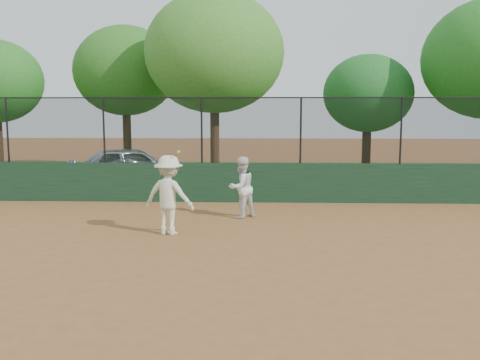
{
  "coord_description": "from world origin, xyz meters",
  "views": [
    {
      "loc": [
        1.24,
        -10.21,
        2.9
      ],
      "look_at": [
        0.8,
        2.2,
        1.2
      ],
      "focal_mm": 40.0,
      "sensor_mm": 36.0,
      "label": 1
    }
  ],
  "objects_px": {
    "parked_car": "(133,168)",
    "tree_2": "(214,53)",
    "tree_3": "(368,94)",
    "player_second": "(241,187)",
    "player_main": "(169,195)",
    "tree_1": "(125,71)"
  },
  "relations": [
    {
      "from": "parked_car",
      "to": "tree_3",
      "type": "height_order",
      "value": "tree_3"
    },
    {
      "from": "player_second",
      "to": "parked_car",
      "type": "bearing_deg",
      "value": -91.55
    },
    {
      "from": "player_second",
      "to": "tree_2",
      "type": "distance_m",
      "value": 7.98
    },
    {
      "from": "player_second",
      "to": "tree_1",
      "type": "bearing_deg",
      "value": -102.04
    },
    {
      "from": "player_second",
      "to": "tree_1",
      "type": "distance_m",
      "value": 11.34
    },
    {
      "from": "parked_car",
      "to": "tree_2",
      "type": "distance_m",
      "value": 5.36
    },
    {
      "from": "tree_2",
      "to": "tree_3",
      "type": "xyz_separation_m",
      "value": [
        6.09,
        1.39,
        -1.5
      ]
    },
    {
      "from": "tree_1",
      "to": "tree_2",
      "type": "bearing_deg",
      "value": -32.86
    },
    {
      "from": "parked_car",
      "to": "tree_3",
      "type": "relative_size",
      "value": 0.91
    },
    {
      "from": "parked_car",
      "to": "tree_1",
      "type": "distance_m",
      "value": 6.04
    },
    {
      "from": "tree_3",
      "to": "tree_1",
      "type": "bearing_deg",
      "value": 173.04
    },
    {
      "from": "player_main",
      "to": "tree_3",
      "type": "height_order",
      "value": "tree_3"
    },
    {
      "from": "player_main",
      "to": "tree_2",
      "type": "height_order",
      "value": "tree_2"
    },
    {
      "from": "tree_3",
      "to": "player_second",
      "type": "bearing_deg",
      "value": -120.91
    },
    {
      "from": "parked_car",
      "to": "player_main",
      "type": "xyz_separation_m",
      "value": [
        2.39,
        -6.65,
        0.14
      ]
    },
    {
      "from": "parked_car",
      "to": "tree_2",
      "type": "relative_size",
      "value": 0.63
    },
    {
      "from": "tree_1",
      "to": "tree_2",
      "type": "relative_size",
      "value": 0.88
    },
    {
      "from": "player_second",
      "to": "player_main",
      "type": "height_order",
      "value": "player_main"
    },
    {
      "from": "tree_1",
      "to": "tree_3",
      "type": "distance_m",
      "value": 10.28
    },
    {
      "from": "player_main",
      "to": "tree_2",
      "type": "distance_m",
      "value": 9.54
    },
    {
      "from": "tree_2",
      "to": "player_main",
      "type": "bearing_deg",
      "value": -92.28
    },
    {
      "from": "player_second",
      "to": "tree_2",
      "type": "bearing_deg",
      "value": -121.15
    }
  ]
}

